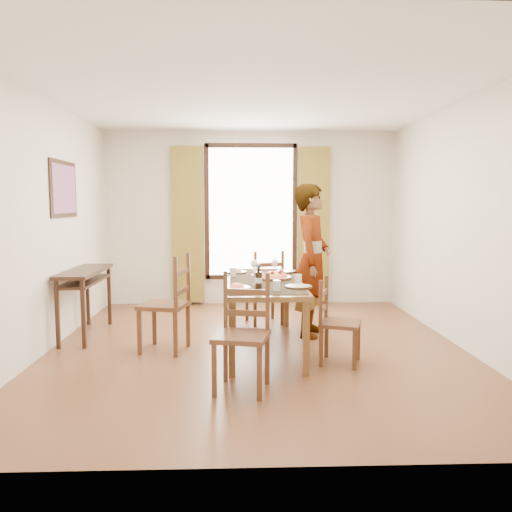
{
  "coord_description": "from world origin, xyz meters",
  "views": [
    {
      "loc": [
        -0.2,
        -5.34,
        1.58
      ],
      "look_at": [
        -0.0,
        0.17,
        1.0
      ],
      "focal_mm": 35.0,
      "sensor_mm": 36.0,
      "label": 1
    }
  ],
  "objects_px": {
    "dining_table": "(264,286)",
    "man": "(312,260)",
    "console_table": "(85,279)",
    "pasta_platter": "(274,274)"
  },
  "relations": [
    {
      "from": "dining_table",
      "to": "man",
      "type": "xyz_separation_m",
      "value": [
        0.6,
        0.51,
        0.22
      ]
    },
    {
      "from": "console_table",
      "to": "man",
      "type": "bearing_deg",
      "value": -1.48
    },
    {
      "from": "console_table",
      "to": "dining_table",
      "type": "relative_size",
      "value": 0.61
    },
    {
      "from": "pasta_platter",
      "to": "console_table",
      "type": "bearing_deg",
      "value": 166.99
    },
    {
      "from": "console_table",
      "to": "pasta_platter",
      "type": "relative_size",
      "value": 3.0
    },
    {
      "from": "dining_table",
      "to": "pasta_platter",
      "type": "height_order",
      "value": "pasta_platter"
    },
    {
      "from": "man",
      "to": "console_table",
      "type": "bearing_deg",
      "value": 106.89
    },
    {
      "from": "console_table",
      "to": "man",
      "type": "relative_size",
      "value": 0.66
    },
    {
      "from": "dining_table",
      "to": "man",
      "type": "relative_size",
      "value": 1.09
    },
    {
      "from": "man",
      "to": "pasta_platter",
      "type": "bearing_deg",
      "value": 150.54
    }
  ]
}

